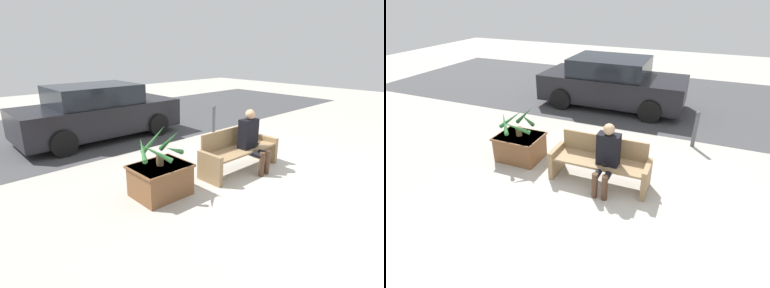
% 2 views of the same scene
% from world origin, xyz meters
% --- Properties ---
extents(ground_plane, '(30.00, 30.00, 0.00)m').
position_xyz_m(ground_plane, '(0.00, 0.00, 0.00)').
color(ground_plane, '#ADA89E').
extents(road_surface, '(20.00, 6.00, 0.01)m').
position_xyz_m(road_surface, '(0.00, 6.01, 0.00)').
color(road_surface, '#424244').
rests_on(road_surface, ground_plane).
extents(bench, '(1.83, 0.58, 0.84)m').
position_xyz_m(bench, '(-0.27, 0.60, 0.40)').
color(bench, '#8C704C').
rests_on(bench, ground_plane).
extents(person_seated, '(0.39, 0.59, 1.24)m').
position_xyz_m(person_seated, '(-0.10, 0.42, 0.68)').
color(person_seated, black).
rests_on(person_seated, ground_plane).
extents(planter_box, '(0.92, 0.76, 0.54)m').
position_xyz_m(planter_box, '(-2.10, 0.75, 0.29)').
color(planter_box, brown).
rests_on(planter_box, ground_plane).
extents(potted_plant, '(0.80, 0.81, 0.61)m').
position_xyz_m(potted_plant, '(-2.11, 0.74, 0.84)').
color(potted_plant, brown).
rests_on(potted_plant, planter_box).
extents(parked_car, '(4.26, 1.98, 1.46)m').
position_xyz_m(parked_car, '(-1.29, 4.66, 0.72)').
color(parked_car, black).
rests_on(parked_car, ground_plane).
extents(bollard_post, '(0.10, 0.10, 0.86)m').
position_xyz_m(bollard_post, '(1.26, 2.74, 0.44)').
color(bollard_post, '#4C4C51').
rests_on(bollard_post, ground_plane).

